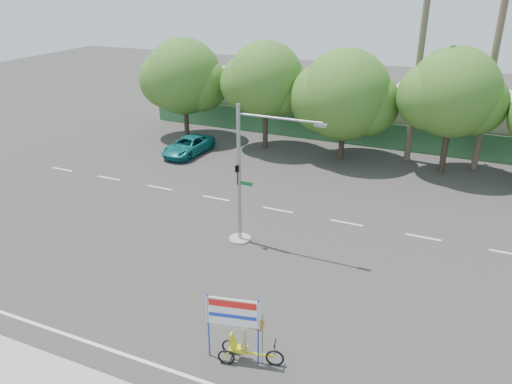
% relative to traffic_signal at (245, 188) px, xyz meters
% --- Properties ---
extents(ground, '(120.00, 120.00, 0.00)m').
position_rel_traffic_signal_xyz_m(ground, '(2.20, -3.98, -2.92)').
color(ground, '#33302D').
rests_on(ground, ground).
extents(fence, '(38.00, 0.08, 2.00)m').
position_rel_traffic_signal_xyz_m(fence, '(2.20, 17.52, -1.92)').
color(fence, '#336B3D').
rests_on(fence, ground).
extents(building_left, '(12.00, 8.00, 4.00)m').
position_rel_traffic_signal_xyz_m(building_left, '(-7.80, 22.02, -0.92)').
color(building_left, '#BFB198').
rests_on(building_left, ground).
extents(building_right, '(14.00, 8.00, 3.60)m').
position_rel_traffic_signal_xyz_m(building_right, '(10.20, 22.02, -1.12)').
color(building_right, '#BFB198').
rests_on(building_right, ground).
extents(tree_far_left, '(7.14, 6.00, 7.96)m').
position_rel_traffic_signal_xyz_m(tree_far_left, '(-11.85, 14.02, 1.84)').
color(tree_far_left, '#473828').
rests_on(tree_far_left, ground).
extents(tree_left, '(6.66, 5.60, 8.07)m').
position_rel_traffic_signal_xyz_m(tree_left, '(-4.85, 14.02, 2.14)').
color(tree_left, '#473828').
rests_on(tree_left, ground).
extents(tree_center, '(7.62, 6.40, 7.85)m').
position_rel_traffic_signal_xyz_m(tree_center, '(1.14, 14.02, 1.55)').
color(tree_center, '#473828').
rests_on(tree_center, ground).
extents(tree_right, '(6.90, 5.80, 8.36)m').
position_rel_traffic_signal_xyz_m(tree_right, '(8.15, 14.02, 2.32)').
color(tree_right, '#473828').
rests_on(tree_right, ground).
extents(palm_tall, '(3.73, 3.79, 17.45)m').
position_rel_traffic_signal_xyz_m(palm_tall, '(10.20, 15.52, 7.55)').
color(palm_tall, '#70604C').
rests_on(palm_tall, ground).
extents(palm_short, '(3.73, 3.79, 14.45)m').
position_rel_traffic_signal_xyz_m(palm_short, '(5.70, 15.52, 5.94)').
color(palm_short, '#70604C').
rests_on(palm_short, ground).
extents(traffic_signal, '(4.72, 1.10, 7.00)m').
position_rel_traffic_signal_xyz_m(traffic_signal, '(0.00, 0.00, 0.00)').
color(traffic_signal, gray).
rests_on(traffic_signal, ground).
extents(trike_billboard, '(2.66, 0.93, 2.66)m').
position_rel_traffic_signal_xyz_m(trike_billboard, '(3.42, -7.75, -1.85)').
color(trike_billboard, black).
rests_on(trike_billboard, ground).
extents(pickup_truck, '(2.50, 4.84, 1.30)m').
position_rel_traffic_signal_xyz_m(pickup_truck, '(-9.44, 10.27, -2.27)').
color(pickup_truck, '#0F6A69').
rests_on(pickup_truck, ground).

